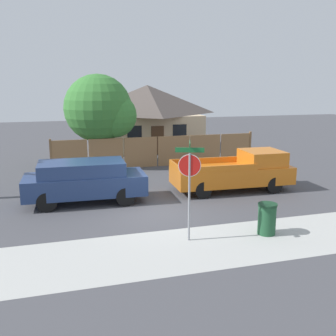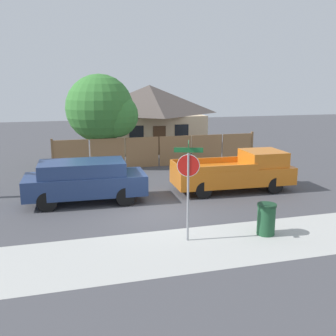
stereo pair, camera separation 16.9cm
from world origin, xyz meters
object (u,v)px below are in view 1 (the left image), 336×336
oak_tree (102,110)px  orange_pickup (237,172)px  house (147,116)px  red_suv (84,180)px  stop_sign (189,175)px  trash_bin (267,219)px

oak_tree → orange_pickup: 9.32m
oak_tree → house: bearing=54.4°
house → oak_tree: oak_tree is taller
orange_pickup → house: bearing=97.2°
red_suv → orange_pickup: (6.95, -0.01, -0.08)m
house → red_suv: (-5.81, -13.04, -1.51)m
stop_sign → trash_bin: size_ratio=3.01×
red_suv → trash_bin: bearing=-41.8°
oak_tree → trash_bin: oak_tree is taller
red_suv → stop_sign: bearing=-58.6°
red_suv → stop_sign: size_ratio=1.58×
house → oak_tree: size_ratio=1.43×
oak_tree → stop_sign: bearing=-84.7°
oak_tree → red_suv: (-1.67, -7.26, -2.39)m
house → stop_sign: 18.35m
oak_tree → orange_pickup: size_ratio=0.98×
red_suv → orange_pickup: orange_pickup is taller
house → trash_bin: 18.43m
orange_pickup → trash_bin: size_ratio=5.28×
orange_pickup → stop_sign: (-4.13, -5.05, 1.26)m
house → orange_pickup: bearing=-85.0°
stop_sign → oak_tree: bearing=114.3°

